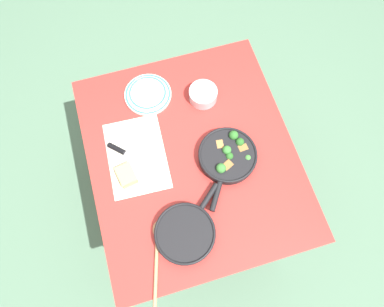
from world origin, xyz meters
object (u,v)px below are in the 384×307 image
at_px(skillet_eggs, 185,233).
at_px(prep_bowl_steel, 203,95).
at_px(skillet_broccoli, 228,156).
at_px(dinner_plate_stack, 148,94).
at_px(wooden_spoon, 156,261).
at_px(grater_knife, 127,154).
at_px(cheese_block, 127,175).

height_order(skillet_eggs, prep_bowl_steel, prep_bowl_steel).
distance_m(skillet_broccoli, dinner_plate_stack, 0.49).
bearing_deg(prep_bowl_steel, skillet_broccoli, -177.61).
bearing_deg(wooden_spoon, grater_knife, 17.89).
xyz_separation_m(skillet_broccoli, cheese_block, (0.04, 0.45, -0.00)).
relative_size(wooden_spoon, dinner_plate_stack, 1.76).
bearing_deg(skillet_broccoli, dinner_plate_stack, -114.50).
xyz_separation_m(dinner_plate_stack, prep_bowl_steel, (-0.09, -0.25, 0.02)).
bearing_deg(skillet_broccoli, skillet_eggs, -12.21).
distance_m(skillet_broccoli, wooden_spoon, 0.54).
relative_size(skillet_eggs, wooden_spoon, 0.80).
relative_size(skillet_eggs, cheese_block, 3.08).
bearing_deg(wooden_spoon, dinner_plate_stack, 5.20).
height_order(dinner_plate_stack, prep_bowl_steel, prep_bowl_steel).
xyz_separation_m(wooden_spoon, cheese_block, (0.38, 0.03, 0.02)).
bearing_deg(wooden_spoon, skillet_eggs, -47.26).
bearing_deg(skillet_eggs, wooden_spoon, 165.57).
bearing_deg(skillet_eggs, skillet_broccoli, 4.04).
xyz_separation_m(grater_knife, dinner_plate_stack, (0.28, -0.16, 0.00)).
bearing_deg(prep_bowl_steel, cheese_block, 123.37).
height_order(wooden_spoon, grater_knife, grater_knife).
height_order(grater_knife, dinner_plate_stack, dinner_plate_stack).
relative_size(skillet_eggs, grater_knife, 1.46).
bearing_deg(dinner_plate_stack, grater_knife, 149.43).
distance_m(grater_knife, cheese_block, 0.10).
xyz_separation_m(skillet_broccoli, prep_bowl_steel, (0.33, 0.01, 0.00)).
bearing_deg(prep_bowl_steel, grater_knife, 114.31).
bearing_deg(cheese_block, prep_bowl_steel, -56.63).
xyz_separation_m(skillet_broccoli, dinner_plate_stack, (0.42, 0.26, -0.01)).
height_order(skillet_broccoli, grater_knife, skillet_broccoli).
relative_size(skillet_broccoli, wooden_spoon, 0.89).
height_order(grater_knife, cheese_block, cheese_block).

